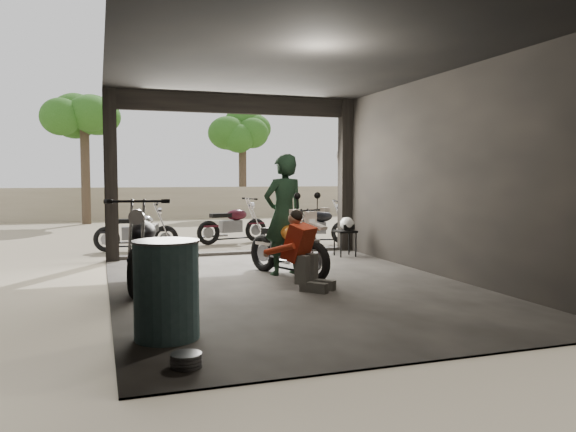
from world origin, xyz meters
TOP-DOWN VIEW (x-y plane):
  - ground at (0.00, 0.00)m, footprint 80.00×80.00m
  - garage at (0.00, 0.55)m, footprint 7.00×7.13m
  - boundary_wall at (0.00, 14.00)m, footprint 18.00×0.30m
  - tree_left at (-3.00, 12.50)m, footprint 2.20×2.20m
  - tree_right at (2.80, 14.00)m, footprint 2.20×2.20m
  - main_bike at (0.22, 0.80)m, footprint 1.26×1.81m
  - left_bike at (-2.00, 0.62)m, footprint 1.19×2.04m
  - outside_bike_a at (-1.86, 4.72)m, footprint 1.59×0.80m
  - outside_bike_b at (0.41, 5.49)m, footprint 1.71×1.03m
  - outside_bike_c at (2.24, 4.64)m, footprint 1.65×0.99m
  - rider at (0.20, 0.94)m, footprint 0.80×0.62m
  - mechanic at (0.11, -0.33)m, footprint 0.91×0.93m
  - stool at (2.00, 2.53)m, footprint 0.38×0.38m
  - helmet at (2.04, 2.55)m, footprint 0.30×0.31m
  - oil_drum at (-2.00, -2.10)m, footprint 0.81×0.81m
  - sign_post at (2.64, 3.51)m, footprint 0.81×0.08m

SIDE VIEW (x-z plane):
  - ground at x=0.00m, z-range 0.00..0.00m
  - stool at x=2.00m, z-range 0.19..0.72m
  - oil_drum at x=-2.00m, z-range 0.00..0.97m
  - outside_bike_a at x=-1.86m, z-range 0.00..1.03m
  - outside_bike_c at x=2.24m, z-range 0.00..1.04m
  - outside_bike_b at x=0.41m, z-range 0.00..1.08m
  - mechanic at x=0.11m, z-range 0.00..1.09m
  - main_bike at x=0.22m, z-range 0.00..1.12m
  - boundary_wall at x=0.00m, z-range 0.00..1.20m
  - left_bike at x=-2.00m, z-range 0.00..1.29m
  - helmet at x=2.04m, z-range 0.53..0.79m
  - rider at x=0.20m, z-range 0.00..1.95m
  - garage at x=0.00m, z-range -0.32..2.88m
  - sign_post at x=2.64m, z-range 0.43..2.85m
  - tree_right at x=2.80m, z-range 1.06..6.06m
  - tree_left at x=-3.00m, z-range 1.19..6.79m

